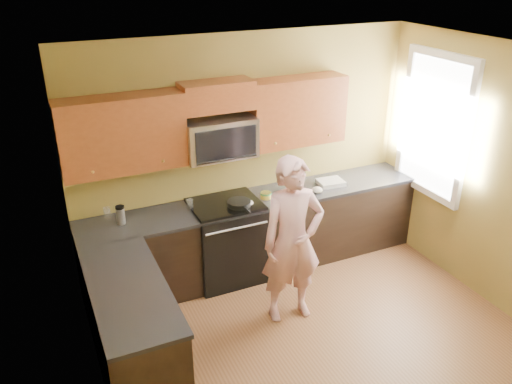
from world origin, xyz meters
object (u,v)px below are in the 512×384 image
stove (226,240)px  butter_tub (266,198)px  travel_mug (122,223)px  woman (293,241)px  microwave (220,156)px  frying_pan (239,206)px

stove → butter_tub: (0.48, -0.02, 0.45)m
travel_mug → butter_tub: bearing=-2.7°
stove → woman: size_ratio=0.55×
woman → travel_mug: size_ratio=8.95×
stove → butter_tub: size_ratio=7.60×
stove → microwave: (0.00, 0.12, 0.97)m
woman → butter_tub: (0.14, 0.89, 0.05)m
travel_mug → woman: bearing=-33.5°
frying_pan → travel_mug: travel_mug is taller
stove → microwave: bearing=90.0°
woman → frying_pan: size_ratio=3.88×
frying_pan → travel_mug: (-1.23, 0.18, -0.03)m
microwave → frying_pan: microwave is taller
microwave → frying_pan: size_ratio=1.70×
stove → frying_pan: size_ratio=2.12×
microwave → frying_pan: 0.57m
woman → travel_mug: (-1.46, 0.97, 0.05)m
woman → travel_mug: bearing=153.1°
woman → butter_tub: bearing=87.8°
stove → travel_mug: travel_mug is taller
stove → frying_pan: 0.50m
stove → microwave: microwave is taller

